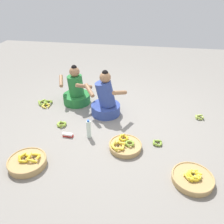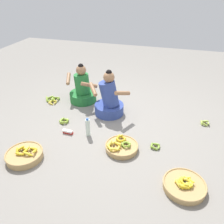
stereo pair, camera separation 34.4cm
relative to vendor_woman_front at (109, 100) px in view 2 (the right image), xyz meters
The scene contains 12 objects.
ground_plane 0.45m from the vendor_woman_front, 56.31° to the right, with size 10.00×10.00×0.00m, color gray.
vendor_woman_front is the anchor object (origin of this frame).
vendor_woman_behind 0.71m from the vendor_woman_front, 153.78° to the left, with size 0.72×0.54×0.77m.
banana_basket_front_left 1.03m from the vendor_woman_front, 63.20° to the right, with size 0.48×0.48×0.15m.
banana_basket_front_center 1.65m from the vendor_woman_front, 118.13° to the right, with size 0.50×0.50×0.17m.
banana_basket_near_bicycle 1.93m from the vendor_woman_front, 45.84° to the right, with size 0.51×0.51×0.15m.
loose_bananas_back_right 1.25m from the vendor_woman_front, behind, with size 0.29×0.31×0.10m.
loose_bananas_near_vendor 0.86m from the vendor_woman_front, 142.69° to the right, with size 0.18×0.19×0.08m.
loose_bananas_back_left 1.20m from the vendor_woman_front, 38.38° to the right, with size 0.14×0.16×0.07m.
loose_bananas_back_center 1.68m from the vendor_woman_front, ahead, with size 0.15×0.16×0.07m.
water_bottle 0.74m from the vendor_woman_front, 99.86° to the right, with size 0.07×0.07×0.31m.
packet_carton_stack 0.92m from the vendor_woman_front, 120.70° to the right, with size 0.17×0.06×0.06m.
Camera 2 is at (0.82, -3.03, 2.15)m, focal length 35.86 mm.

